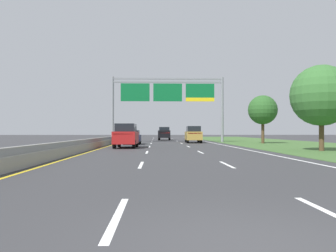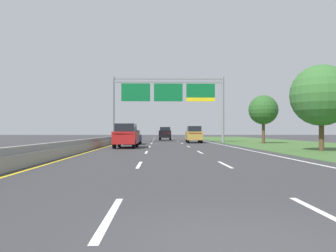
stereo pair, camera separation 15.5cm
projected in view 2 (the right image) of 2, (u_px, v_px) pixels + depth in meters
The scene contains 11 objects.
ground_plane at pixel (167, 144), 39.35m from camera, with size 220.00×220.00×0.00m, color #333335.
lane_striping at pixel (167, 144), 38.89m from camera, with size 11.96×106.00×0.01m.
grass_verge_right at pixel (288, 144), 39.74m from camera, with size 14.00×110.00×0.02m, color #3D602D.
median_barrier_concrete at pixel (109, 141), 39.17m from camera, with size 0.60×110.00×0.85m.
overhead_sign_gantry at pixel (168, 96), 46.17m from camera, with size 15.06×0.42×8.75m.
pickup_truck_black at pixel (165, 134), 57.91m from camera, with size 2.16×5.46×2.20m.
car_gold_right_lane_suv at pixel (194, 134), 43.92m from camera, with size 2.01×4.74×2.11m.
car_red_left_lane_suv at pixel (126, 135), 30.41m from camera, with size 1.98×4.73×2.11m.
car_navy_left_lane_sedan at pixel (133, 137), 38.95m from camera, with size 1.83×4.41×1.57m.
roadside_tree_near at pixel (321, 95), 25.21m from camera, with size 4.46×4.46×6.31m.
roadside_tree_mid at pixel (263, 110), 41.34m from camera, with size 3.49×3.49×5.78m.
Camera 2 is at (-1.03, -4.36, 1.43)m, focal length 36.96 mm.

